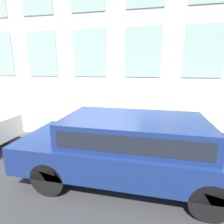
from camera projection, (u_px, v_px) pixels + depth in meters
ground_plane at (101, 148)px, 6.00m from camera, size 80.00×80.00×0.00m
sidewalk at (109, 133)px, 7.21m from camera, size 2.59×60.00×0.14m
building_facade at (116, 23)px, 7.48m from camera, size 0.33×40.00×9.03m
fire_hydrant at (117, 129)px, 6.33m from camera, size 0.31×0.43×0.77m
person at (107, 117)px, 6.77m from camera, size 0.28×0.18×1.15m
parked_truck_navy_near at (130, 144)px, 4.12m from camera, size 2.00×5.11×1.58m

